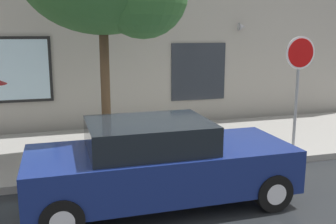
% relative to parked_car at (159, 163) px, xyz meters
% --- Properties ---
extents(ground_plane, '(60.00, 60.00, 0.00)m').
position_rel_parked_car_xyz_m(ground_plane, '(-0.19, 0.11, -0.73)').
color(ground_plane, black).
extents(sidewalk, '(20.00, 4.00, 0.15)m').
position_rel_parked_car_xyz_m(sidewalk, '(-0.19, 3.11, -0.65)').
color(sidewalk, gray).
rests_on(sidewalk, ground).
extents(building_facade, '(20.00, 0.67, 7.00)m').
position_rel_parked_car_xyz_m(building_facade, '(-0.21, 5.61, 2.76)').
color(building_facade, '#9E998E').
rests_on(building_facade, ground).
extents(parked_car, '(4.48, 1.85, 1.48)m').
position_rel_parked_car_xyz_m(parked_car, '(0.00, 0.00, 0.00)').
color(parked_car, navy).
rests_on(parked_car, ground).
extents(fire_hydrant, '(0.30, 0.44, 0.80)m').
position_rel_parked_car_xyz_m(fire_hydrant, '(1.64, 2.10, -0.18)').
color(fire_hydrant, yellow).
rests_on(fire_hydrant, sidewalk).
extents(stop_sign, '(0.76, 0.10, 2.69)m').
position_rel_parked_car_xyz_m(stop_sign, '(3.81, 1.66, 1.32)').
color(stop_sign, gray).
rests_on(stop_sign, sidewalk).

